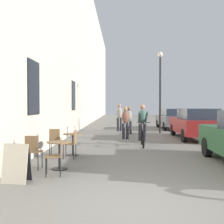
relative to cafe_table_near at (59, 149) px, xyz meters
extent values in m
plane|color=slate|center=(2.05, -2.61, -0.52)|extent=(88.00, 88.00, 0.00)
cube|color=#B7AD99|center=(-1.40, 11.39, 5.82)|extent=(0.50, 68.00, 12.68)
cube|color=black|center=(-1.13, 1.48, 1.70)|extent=(0.04, 1.10, 1.70)
cube|color=black|center=(-1.13, 8.86, 1.72)|extent=(0.04, 1.10, 1.70)
cylinder|color=black|center=(0.00, 0.00, -0.51)|extent=(0.40, 0.40, 0.02)
cylinder|color=black|center=(0.00, 0.00, -0.16)|extent=(0.05, 0.05, 0.67)
cylinder|color=brown|center=(0.00, 0.00, 0.19)|extent=(0.64, 0.64, 0.02)
cylinder|color=black|center=(-0.13, -0.83, -0.30)|extent=(0.02, 0.02, 0.45)
cylinder|color=black|center=(-0.19, -0.51, -0.30)|extent=(0.02, 0.02, 0.45)
cylinder|color=black|center=(0.19, -0.76, -0.30)|extent=(0.02, 0.02, 0.45)
cylinder|color=black|center=(0.13, -0.45, -0.30)|extent=(0.02, 0.02, 0.45)
cube|color=brown|center=(0.00, -0.64, -0.06)|extent=(0.45, 0.45, 0.02)
cube|color=brown|center=(0.18, -0.60, 0.16)|extent=(0.09, 0.34, 0.42)
cylinder|color=black|center=(-0.82, 0.17, -0.30)|extent=(0.02, 0.02, 0.45)
cylinder|color=black|center=(-0.50, 0.15, -0.30)|extent=(0.02, 0.02, 0.45)
cylinder|color=black|center=(-0.83, -0.15, -0.30)|extent=(0.02, 0.02, 0.45)
cylinder|color=black|center=(-0.51, -0.17, -0.30)|extent=(0.02, 0.02, 0.45)
cube|color=brown|center=(-0.66, 0.00, -0.06)|extent=(0.40, 0.40, 0.02)
cube|color=brown|center=(-0.67, -0.18, 0.16)|extent=(0.34, 0.03, 0.42)
cylinder|color=black|center=(0.00, 2.00, -0.51)|extent=(0.40, 0.40, 0.02)
cylinder|color=black|center=(0.00, 2.00, -0.16)|extent=(0.05, 0.05, 0.67)
cylinder|color=brown|center=(0.00, 2.00, 0.19)|extent=(0.64, 0.64, 0.02)
cylinder|color=black|center=(-0.17, 1.28, -0.30)|extent=(0.02, 0.02, 0.45)
cylinder|color=black|center=(-0.15, 1.61, -0.30)|extent=(0.02, 0.02, 0.45)
cylinder|color=black|center=(0.16, 1.27, -0.30)|extent=(0.02, 0.02, 0.45)
cylinder|color=black|center=(0.17, 1.59, -0.30)|extent=(0.02, 0.02, 0.45)
cube|color=brown|center=(0.00, 1.44, -0.06)|extent=(0.40, 0.40, 0.02)
cube|color=brown|center=(0.18, 1.43, 0.16)|extent=(0.04, 0.34, 0.42)
cylinder|color=black|center=(-0.76, 2.15, -0.30)|extent=(0.02, 0.02, 0.45)
cylinder|color=black|center=(-0.44, 2.18, -0.30)|extent=(0.02, 0.02, 0.45)
cylinder|color=black|center=(-0.73, 1.83, -0.30)|extent=(0.02, 0.02, 0.45)
cylinder|color=black|center=(-0.41, 1.86, -0.30)|extent=(0.02, 0.02, 0.45)
cube|color=brown|center=(-0.58, 2.00, -0.06)|extent=(0.41, 0.41, 0.02)
cube|color=brown|center=(-0.57, 1.82, 0.16)|extent=(0.34, 0.05, 0.42)
cube|color=black|center=(-0.65, -1.12, -0.11)|extent=(0.56, 0.23, 0.84)
cube|color=#B2A893|center=(-0.67, -1.29, -0.11)|extent=(0.56, 0.23, 0.84)
torus|color=black|center=(2.50, 3.56, -0.19)|extent=(0.07, 0.71, 0.71)
torus|color=black|center=(2.52, 4.61, -0.19)|extent=(0.07, 0.71, 0.71)
cylinder|color=black|center=(2.52, 4.52, 0.09)|extent=(0.04, 0.22, 0.58)
cylinder|color=black|center=(2.51, 4.02, 0.43)|extent=(0.05, 0.82, 0.14)
cylinder|color=black|center=(2.50, 3.58, 0.14)|extent=(0.04, 0.09, 0.67)
cylinder|color=black|center=(2.51, 4.11, -0.15)|extent=(0.06, 1.00, 0.12)
cylinder|color=black|center=(2.50, 3.61, 0.48)|extent=(0.52, 0.04, 0.03)
ellipsoid|color=black|center=(2.52, 4.43, 0.41)|extent=(0.12, 0.24, 0.06)
ellipsoid|color=#38564C|center=(2.51, 4.35, 0.68)|extent=(0.35, 0.36, 0.59)
sphere|color=#A57A5B|center=(2.51, 4.31, 1.08)|extent=(0.22, 0.22, 0.22)
cylinder|color=#26262D|center=(2.61, 4.27, 0.03)|extent=(0.14, 0.40, 0.75)
cylinder|color=#26262D|center=(2.41, 4.27, 0.03)|extent=(0.14, 0.40, 0.75)
cylinder|color=#38564C|center=(2.65, 3.96, 0.68)|extent=(0.09, 0.74, 0.48)
cylinder|color=#38564C|center=(2.36, 3.96, 0.68)|extent=(0.12, 0.75, 0.48)
cylinder|color=#26262D|center=(1.75, 6.36, -0.13)|extent=(0.14, 0.14, 0.78)
cylinder|color=#26262D|center=(1.95, 6.40, -0.13)|extent=(0.14, 0.14, 0.78)
ellipsoid|color=brown|center=(1.85, 6.38, 0.57)|extent=(0.38, 0.30, 0.62)
sphere|color=#A57A5B|center=(1.85, 6.38, 0.97)|extent=(0.22, 0.22, 0.22)
cylinder|color=#26262D|center=(2.21, 8.70, -0.13)|extent=(0.14, 0.14, 0.77)
cylinder|color=#26262D|center=(2.01, 8.67, -0.13)|extent=(0.14, 0.14, 0.77)
ellipsoid|color=gray|center=(2.11, 8.69, 0.56)|extent=(0.38, 0.29, 0.61)
sphere|color=brown|center=(2.11, 8.69, 0.96)|extent=(0.22, 0.22, 0.22)
cylinder|color=#26262D|center=(1.46, 10.59, -0.09)|extent=(0.14, 0.14, 0.87)
cylinder|color=#26262D|center=(1.66, 10.57, -0.09)|extent=(0.14, 0.14, 0.87)
ellipsoid|color=#9E9384|center=(1.56, 10.58, 0.69)|extent=(0.37, 0.28, 0.69)
sphere|color=#A57A5B|center=(1.56, 10.58, 1.14)|extent=(0.22, 0.22, 0.22)
cylinder|color=black|center=(4.03, 9.48, 1.78)|extent=(0.12, 0.12, 4.60)
sphere|color=silver|center=(4.03, 9.48, 4.22)|extent=(0.32, 0.32, 0.32)
cylinder|color=black|center=(4.40, 1.88, -0.21)|extent=(0.22, 0.62, 0.62)
cube|color=maroon|center=(5.31, 6.66, 0.13)|extent=(1.84, 4.30, 0.69)
cube|color=#283342|center=(5.31, 6.15, 0.74)|extent=(1.53, 2.33, 0.52)
cylinder|color=black|center=(4.54, 8.08, -0.21)|extent=(0.21, 0.62, 0.62)
cylinder|color=black|center=(6.14, 8.05, -0.21)|extent=(0.21, 0.62, 0.62)
cylinder|color=black|center=(4.49, 5.27, -0.21)|extent=(0.21, 0.62, 0.62)
cylinder|color=black|center=(6.09, 5.24, -0.21)|extent=(0.21, 0.62, 0.62)
cube|color=#595960|center=(5.30, 12.35, 0.10)|extent=(1.79, 4.10, 0.66)
cube|color=#283342|center=(5.31, 11.87, 0.68)|extent=(1.47, 2.23, 0.49)
cylinder|color=black|center=(4.50, 13.67, -0.23)|extent=(0.20, 0.59, 0.59)
cylinder|color=black|center=(6.03, 13.71, -0.23)|extent=(0.20, 0.59, 0.59)
cylinder|color=black|center=(4.57, 10.99, -0.23)|extent=(0.20, 0.59, 0.59)
cylinder|color=black|center=(6.10, 11.03, -0.23)|extent=(0.20, 0.59, 0.59)
camera|label=1|loc=(1.56, -6.94, 1.13)|focal=43.32mm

